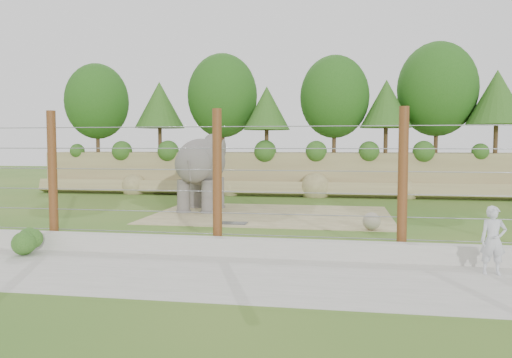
% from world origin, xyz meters
% --- Properties ---
extents(ground, '(90.00, 90.00, 0.00)m').
position_xyz_m(ground, '(0.00, 0.00, 0.00)').
color(ground, '#31661D').
rests_on(ground, ground).
extents(back_embankment, '(30.00, 5.52, 8.77)m').
position_xyz_m(back_embankment, '(0.59, 12.68, 3.97)').
color(back_embankment, olive).
rests_on(back_embankment, ground).
extents(dirt_patch, '(10.00, 7.00, 0.02)m').
position_xyz_m(dirt_patch, '(0.50, 3.00, 0.01)').
color(dirt_patch, '#8B8054').
rests_on(dirt_patch, ground).
extents(drain_grate, '(1.00, 0.60, 0.03)m').
position_xyz_m(drain_grate, '(-0.57, 0.33, 0.04)').
color(drain_grate, '#262628').
rests_on(drain_grate, dirt_patch).
extents(elephant, '(1.85, 4.24, 3.42)m').
position_xyz_m(elephant, '(-2.83, 3.87, 1.71)').
color(elephant, '#605955').
rests_on(elephant, ground).
extents(stone_ball, '(0.62, 0.62, 0.62)m').
position_xyz_m(stone_ball, '(4.48, -0.30, 0.33)').
color(stone_ball, gray).
rests_on(stone_ball, dirt_patch).
extents(retaining_wall, '(26.00, 0.35, 0.50)m').
position_xyz_m(retaining_wall, '(0.00, -5.00, 0.25)').
color(retaining_wall, '#ABA99E').
rests_on(retaining_wall, ground).
extents(walkway, '(26.00, 4.00, 0.01)m').
position_xyz_m(walkway, '(0.00, -7.00, 0.01)').
color(walkway, '#ABA99E').
rests_on(walkway, ground).
extents(barrier_fence, '(20.26, 0.26, 4.00)m').
position_xyz_m(barrier_fence, '(0.00, -4.50, 2.00)').
color(barrier_fence, '#532F13').
rests_on(barrier_fence, ground).
extents(walkway_shrub, '(0.74, 0.74, 0.74)m').
position_xyz_m(walkway_shrub, '(-5.13, -5.80, 0.38)').
color(walkway_shrub, '#285518').
rests_on(walkway_shrub, walkway).
extents(zookeeper, '(0.58, 0.38, 1.59)m').
position_xyz_m(zookeeper, '(6.88, -5.88, 0.81)').
color(zookeeper, '#ACB1B5').
rests_on(zookeeper, walkway).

